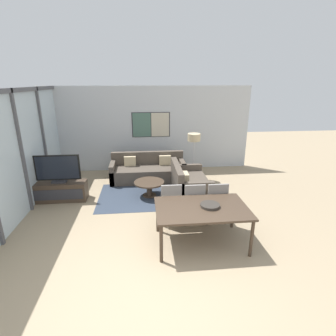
{
  "coord_description": "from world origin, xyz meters",
  "views": [
    {
      "loc": [
        -0.22,
        -3.14,
        2.94
      ],
      "look_at": [
        0.38,
        2.79,
        0.95
      ],
      "focal_mm": 28.0,
      "sensor_mm": 36.0,
      "label": 1
    }
  ],
  "objects_px": {
    "dining_chair_left": "(171,202)",
    "dining_chair_centre": "(194,201)",
    "tv_console": "(61,191)",
    "dining_table": "(202,210)",
    "coffee_table": "(149,185)",
    "sofa_side": "(188,184)",
    "floor_lamp": "(194,140)",
    "sofa_main": "(148,171)",
    "television": "(58,169)",
    "dining_chair_right": "(216,201)",
    "fruit_bowl": "(210,205)"
  },
  "relations": [
    {
      "from": "television",
      "to": "dining_chair_centre",
      "type": "xyz_separation_m",
      "value": [
        3.17,
        -1.48,
        -0.34
      ]
    },
    {
      "from": "coffee_table",
      "to": "fruit_bowl",
      "type": "relative_size",
      "value": 2.24
    },
    {
      "from": "fruit_bowl",
      "to": "floor_lamp",
      "type": "xyz_separation_m",
      "value": [
        0.36,
        3.41,
        0.46
      ]
    },
    {
      "from": "dining_table",
      "to": "dining_chair_left",
      "type": "distance_m",
      "value": 0.94
    },
    {
      "from": "sofa_main",
      "to": "floor_lamp",
      "type": "xyz_separation_m",
      "value": [
        1.41,
        -0.1,
        0.97
      ]
    },
    {
      "from": "coffee_table",
      "to": "sofa_side",
      "type": "bearing_deg",
      "value": 3.59
    },
    {
      "from": "tv_console",
      "to": "dining_chair_centre",
      "type": "height_order",
      "value": "dining_chair_centre"
    },
    {
      "from": "coffee_table",
      "to": "dining_chair_right",
      "type": "height_order",
      "value": "dining_chair_right"
    },
    {
      "from": "dining_chair_right",
      "to": "tv_console",
      "type": "bearing_deg",
      "value": 157.92
    },
    {
      "from": "floor_lamp",
      "to": "sofa_main",
      "type": "bearing_deg",
      "value": 176.07
    },
    {
      "from": "sofa_side",
      "to": "tv_console",
      "type": "bearing_deg",
      "value": 91.7
    },
    {
      "from": "sofa_main",
      "to": "dining_chair_left",
      "type": "distance_m",
      "value": 2.77
    },
    {
      "from": "dining_chair_left",
      "to": "dining_chair_centre",
      "type": "xyz_separation_m",
      "value": [
        0.48,
        -0.04,
        0.0
      ]
    },
    {
      "from": "sofa_side",
      "to": "dining_chair_centre",
      "type": "bearing_deg",
      "value": 174.62
    },
    {
      "from": "dining_table",
      "to": "floor_lamp",
      "type": "distance_m",
      "value": 3.5
    },
    {
      "from": "television",
      "to": "dining_chair_left",
      "type": "distance_m",
      "value": 3.06
    },
    {
      "from": "television",
      "to": "sofa_main",
      "type": "xyz_separation_m",
      "value": [
        2.27,
        1.3,
        -0.58
      ]
    },
    {
      "from": "fruit_bowl",
      "to": "dining_table",
      "type": "bearing_deg",
      "value": -176.48
    },
    {
      "from": "sofa_main",
      "to": "dining_chair_right",
      "type": "distance_m",
      "value": 3.12
    },
    {
      "from": "coffee_table",
      "to": "dining_chair_centre",
      "type": "bearing_deg",
      "value": -59.29
    },
    {
      "from": "tv_console",
      "to": "dining_table",
      "type": "relative_size",
      "value": 0.77
    },
    {
      "from": "sofa_main",
      "to": "floor_lamp",
      "type": "bearing_deg",
      "value": -3.93
    },
    {
      "from": "dining_chair_left",
      "to": "dining_table",
      "type": "bearing_deg",
      "value": -58.3
    },
    {
      "from": "tv_console",
      "to": "dining_chair_centre",
      "type": "distance_m",
      "value": 3.51
    },
    {
      "from": "sofa_side",
      "to": "dining_table",
      "type": "bearing_deg",
      "value": 176.33
    },
    {
      "from": "tv_console",
      "to": "sofa_main",
      "type": "distance_m",
      "value": 2.62
    },
    {
      "from": "coffee_table",
      "to": "dining_chair_centre",
      "type": "xyz_separation_m",
      "value": [
        0.9,
        -1.51,
        0.2
      ]
    },
    {
      "from": "dining_table",
      "to": "dining_chair_right",
      "type": "xyz_separation_m",
      "value": [
        0.48,
        0.73,
        -0.17
      ]
    },
    {
      "from": "coffee_table",
      "to": "dining_chair_left",
      "type": "distance_m",
      "value": 1.53
    },
    {
      "from": "coffee_table",
      "to": "fruit_bowl",
      "type": "height_order",
      "value": "fruit_bowl"
    },
    {
      "from": "television",
      "to": "dining_table",
      "type": "xyz_separation_m",
      "value": [
        3.17,
        -2.21,
        -0.16
      ]
    },
    {
      "from": "dining_chair_centre",
      "to": "floor_lamp",
      "type": "relative_size",
      "value": 0.65
    },
    {
      "from": "dining_chair_right",
      "to": "fruit_bowl",
      "type": "xyz_separation_m",
      "value": [
        -0.33,
        -0.72,
        0.27
      ]
    },
    {
      "from": "coffee_table",
      "to": "floor_lamp",
      "type": "distance_m",
      "value": 2.05
    },
    {
      "from": "dining_chair_left",
      "to": "dining_chair_centre",
      "type": "relative_size",
      "value": 1.0
    },
    {
      "from": "television",
      "to": "floor_lamp",
      "type": "distance_m",
      "value": 3.89
    },
    {
      "from": "tv_console",
      "to": "sofa_side",
      "type": "xyz_separation_m",
      "value": [
        3.32,
        0.1,
        0.03
      ]
    },
    {
      "from": "sofa_side",
      "to": "floor_lamp",
      "type": "xyz_separation_m",
      "value": [
        0.36,
        1.11,
        0.97
      ]
    },
    {
      "from": "dining_chair_left",
      "to": "dining_chair_right",
      "type": "bearing_deg",
      "value": -2.98
    },
    {
      "from": "dining_table",
      "to": "fruit_bowl",
      "type": "bearing_deg",
      "value": 3.52
    },
    {
      "from": "sofa_main",
      "to": "dining_chair_centre",
      "type": "distance_m",
      "value": 2.93
    },
    {
      "from": "dining_chair_left",
      "to": "dining_chair_centre",
      "type": "distance_m",
      "value": 0.49
    },
    {
      "from": "tv_console",
      "to": "television",
      "type": "distance_m",
      "value": 0.6
    },
    {
      "from": "tv_console",
      "to": "dining_table",
      "type": "bearing_deg",
      "value": -34.93
    },
    {
      "from": "tv_console",
      "to": "dining_chair_centre",
      "type": "bearing_deg",
      "value": -24.96
    },
    {
      "from": "sofa_side",
      "to": "floor_lamp",
      "type": "relative_size",
      "value": 1.09
    },
    {
      "from": "tv_console",
      "to": "dining_chair_right",
      "type": "relative_size",
      "value": 1.39
    },
    {
      "from": "sofa_main",
      "to": "dining_chair_centre",
      "type": "height_order",
      "value": "dining_chair_centre"
    },
    {
      "from": "dining_table",
      "to": "fruit_bowl",
      "type": "xyz_separation_m",
      "value": [
        0.15,
        0.01,
        0.1
      ]
    },
    {
      "from": "dining_chair_centre",
      "to": "dining_chair_right",
      "type": "height_order",
      "value": "same"
    }
  ]
}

